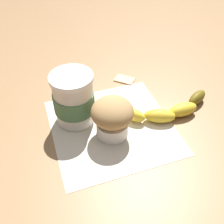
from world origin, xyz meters
name	(u,v)px	position (x,y,z in m)	size (l,w,h in m)	color
ground_plane	(112,126)	(0.00, 0.00, 0.00)	(3.00, 3.00, 0.00)	#936D47
paper_napkin	(112,126)	(0.00, 0.00, 0.00)	(0.25, 0.25, 0.00)	beige
coffee_cup	(74,99)	(-0.06, 0.06, 0.06)	(0.09, 0.09, 0.12)	silver
muffin	(112,116)	(-0.01, -0.02, 0.05)	(0.08, 0.08, 0.09)	white
banana	(169,110)	(0.13, -0.03, 0.02)	(0.22, 0.10, 0.03)	gold
sugar_packet	(125,79)	(0.11, 0.13, 0.00)	(0.05, 0.03, 0.01)	#E0B27F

